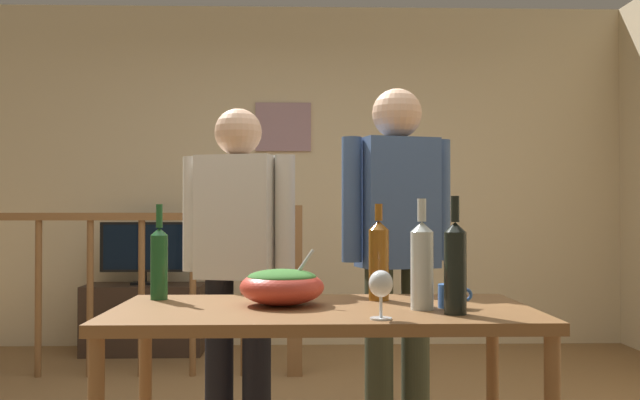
{
  "coord_description": "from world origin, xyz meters",
  "views": [
    {
      "loc": [
        0.15,
        -3.13,
        1.09
      ],
      "look_at": [
        0.23,
        -0.29,
        1.14
      ],
      "focal_mm": 39.54,
      "sensor_mm": 36.0,
      "label": 1
    }
  ],
  "objects_px": {
    "wine_bottle_amber": "(379,259)",
    "wine_bottle_dark": "(455,266)",
    "person_standing_left": "(238,252)",
    "tv_console": "(145,319)",
    "framed_picture": "(283,127)",
    "wine_glass": "(381,286)",
    "wine_bottle_green": "(159,261)",
    "flat_screen_tv": "(144,248)",
    "serving_table": "(323,328)",
    "stair_railing": "(150,276)",
    "salad_bowl": "(282,285)",
    "person_standing_right": "(397,238)",
    "wine_bottle_clear": "(422,264)",
    "mug_blue": "(451,296)"
  },
  "relations": [
    {
      "from": "tv_console",
      "to": "flat_screen_tv",
      "type": "height_order",
      "value": "flat_screen_tv"
    },
    {
      "from": "stair_railing",
      "to": "flat_screen_tv",
      "type": "distance_m",
      "value": 0.77
    },
    {
      "from": "salad_bowl",
      "to": "wine_bottle_amber",
      "type": "height_order",
      "value": "wine_bottle_amber"
    },
    {
      "from": "mug_blue",
      "to": "tv_console",
      "type": "bearing_deg",
      "value": 119.93
    },
    {
      "from": "salad_bowl",
      "to": "wine_glass",
      "type": "relative_size",
      "value": 1.97
    },
    {
      "from": "framed_picture",
      "to": "wine_bottle_dark",
      "type": "relative_size",
      "value": 1.16
    },
    {
      "from": "serving_table",
      "to": "person_standing_left",
      "type": "distance_m",
      "value": 0.84
    },
    {
      "from": "wine_bottle_amber",
      "to": "flat_screen_tv",
      "type": "bearing_deg",
      "value": 118.53
    },
    {
      "from": "person_standing_right",
      "to": "wine_bottle_clear",
      "type": "bearing_deg",
      "value": 72.87
    },
    {
      "from": "mug_blue",
      "to": "person_standing_left",
      "type": "bearing_deg",
      "value": 137.03
    },
    {
      "from": "salad_bowl",
      "to": "mug_blue",
      "type": "distance_m",
      "value": 0.6
    },
    {
      "from": "framed_picture",
      "to": "serving_table",
      "type": "xyz_separation_m",
      "value": [
        0.22,
        -3.25,
        -1.09
      ]
    },
    {
      "from": "wine_bottle_amber",
      "to": "person_standing_left",
      "type": "height_order",
      "value": "person_standing_left"
    },
    {
      "from": "wine_glass",
      "to": "wine_bottle_amber",
      "type": "height_order",
      "value": "wine_bottle_amber"
    },
    {
      "from": "wine_bottle_green",
      "to": "tv_console",
      "type": "bearing_deg",
      "value": 103.46
    },
    {
      "from": "wine_bottle_dark",
      "to": "person_standing_left",
      "type": "xyz_separation_m",
      "value": [
        -0.79,
        0.91,
        -0.01
      ]
    },
    {
      "from": "serving_table",
      "to": "wine_bottle_amber",
      "type": "relative_size",
      "value": 4.01
    },
    {
      "from": "framed_picture",
      "to": "mug_blue",
      "type": "xyz_separation_m",
      "value": [
        0.67,
        -3.28,
        -0.98
      ]
    },
    {
      "from": "wine_glass",
      "to": "wine_bottle_clear",
      "type": "relative_size",
      "value": 0.4
    },
    {
      "from": "wine_glass",
      "to": "flat_screen_tv",
      "type": "bearing_deg",
      "value": 114.24
    },
    {
      "from": "tv_console",
      "to": "wine_glass",
      "type": "distance_m",
      "value": 3.6
    },
    {
      "from": "framed_picture",
      "to": "serving_table",
      "type": "height_order",
      "value": "framed_picture"
    },
    {
      "from": "stair_railing",
      "to": "serving_table",
      "type": "bearing_deg",
      "value": -63.93
    },
    {
      "from": "wine_bottle_dark",
      "to": "framed_picture",
      "type": "bearing_deg",
      "value": 100.74
    },
    {
      "from": "tv_console",
      "to": "serving_table",
      "type": "xyz_separation_m",
      "value": [
        1.27,
        -2.96,
        0.42
      ]
    },
    {
      "from": "stair_railing",
      "to": "flat_screen_tv",
      "type": "bearing_deg",
      "value": 105.26
    },
    {
      "from": "wine_bottle_amber",
      "to": "wine_bottle_dark",
      "type": "bearing_deg",
      "value": -59.81
    },
    {
      "from": "stair_railing",
      "to": "salad_bowl",
      "type": "xyz_separation_m",
      "value": [
        0.93,
        -2.14,
        0.16
      ]
    },
    {
      "from": "wine_bottle_clear",
      "to": "person_standing_left",
      "type": "height_order",
      "value": "person_standing_left"
    },
    {
      "from": "wine_glass",
      "to": "stair_railing",
      "type": "bearing_deg",
      "value": 116.66
    },
    {
      "from": "wine_glass",
      "to": "mug_blue",
      "type": "bearing_deg",
      "value": 42.78
    },
    {
      "from": "wine_bottle_clear",
      "to": "person_standing_left",
      "type": "distance_m",
      "value": 1.06
    },
    {
      "from": "tv_console",
      "to": "serving_table",
      "type": "bearing_deg",
      "value": -66.7
    },
    {
      "from": "salad_bowl",
      "to": "wine_bottle_amber",
      "type": "xyz_separation_m",
      "value": [
        0.36,
        0.13,
        0.08
      ]
    },
    {
      "from": "flat_screen_tv",
      "to": "wine_bottle_dark",
      "type": "xyz_separation_m",
      "value": [
        1.7,
        -3.11,
        0.11
      ]
    },
    {
      "from": "wine_bottle_amber",
      "to": "person_standing_left",
      "type": "xyz_separation_m",
      "value": [
        -0.58,
        0.54,
        -0.0
      ]
    },
    {
      "from": "wine_glass",
      "to": "person_standing_left",
      "type": "xyz_separation_m",
      "value": [
        -0.54,
        1.01,
        0.05
      ]
    },
    {
      "from": "wine_bottle_amber",
      "to": "wine_bottle_dark",
      "type": "xyz_separation_m",
      "value": [
        0.21,
        -0.36,
        0.0
      ]
    },
    {
      "from": "framed_picture",
      "to": "wine_bottle_amber",
      "type": "distance_m",
      "value": 3.22
    },
    {
      "from": "person_standing_left",
      "to": "tv_console",
      "type": "bearing_deg",
      "value": -52.42
    },
    {
      "from": "wine_glass",
      "to": "person_standing_left",
      "type": "bearing_deg",
      "value": 117.94
    },
    {
      "from": "wine_bottle_amber",
      "to": "wine_bottle_dark",
      "type": "height_order",
      "value": "wine_bottle_dark"
    },
    {
      "from": "stair_railing",
      "to": "wine_bottle_dark",
      "type": "height_order",
      "value": "wine_bottle_dark"
    },
    {
      "from": "serving_table",
      "to": "wine_bottle_amber",
      "type": "xyz_separation_m",
      "value": [
        0.22,
        0.18,
        0.23
      ]
    },
    {
      "from": "stair_railing",
      "to": "wine_bottle_clear",
      "type": "relative_size",
      "value": 7.3
    },
    {
      "from": "tv_console",
      "to": "framed_picture",
      "type": "bearing_deg",
      "value": 15.4
    },
    {
      "from": "wine_bottle_green",
      "to": "serving_table",
      "type": "bearing_deg",
      "value": -20.06
    },
    {
      "from": "wine_glass",
      "to": "wine_bottle_green",
      "type": "distance_m",
      "value": 0.95
    },
    {
      "from": "mug_blue",
      "to": "person_standing_left",
      "type": "relative_size",
      "value": 0.08
    },
    {
      "from": "framed_picture",
      "to": "wine_glass",
      "type": "bearing_deg",
      "value": -83.65
    }
  ]
}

